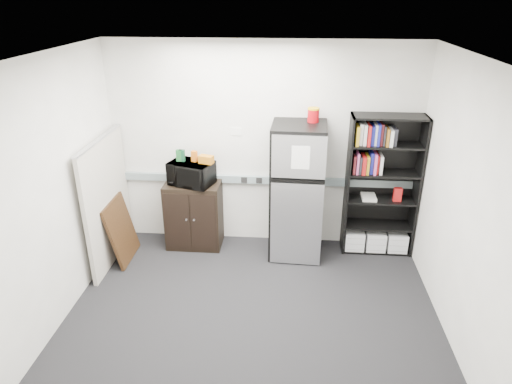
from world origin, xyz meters
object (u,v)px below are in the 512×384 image
(microwave, at_px, (191,173))
(refrigerator, at_px, (297,192))
(cabinet, at_px, (194,215))
(bookshelf, at_px, (381,187))
(cubicle_partition, at_px, (108,201))

(microwave, relative_size, refrigerator, 0.31)
(cabinet, height_order, microwave, microwave)
(bookshelf, height_order, cabinet, bookshelf)
(microwave, bearing_deg, refrigerator, 15.23)
(refrigerator, bearing_deg, microwave, 179.62)
(cubicle_partition, height_order, microwave, cubicle_partition)
(bookshelf, xyz_separation_m, cabinet, (-2.44, -0.06, -0.46))
(bookshelf, distance_m, cabinet, 2.48)
(microwave, bearing_deg, cubicle_partition, -139.78)
(cabinet, bearing_deg, cubicle_partition, -156.92)
(cabinet, xyz_separation_m, refrigerator, (1.37, -0.08, 0.42))
(bookshelf, distance_m, refrigerator, 1.09)
(cubicle_partition, distance_m, refrigerator, 2.38)
(cubicle_partition, distance_m, microwave, 1.10)
(cabinet, bearing_deg, microwave, -90.00)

